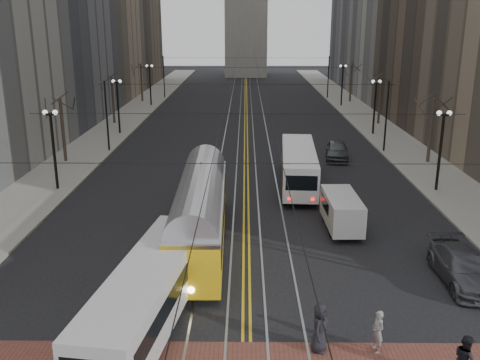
{
  "coord_description": "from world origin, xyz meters",
  "views": [
    {
      "loc": [
        -0.07,
        -18.85,
        11.84
      ],
      "look_at": [
        -0.37,
        10.72,
        3.0
      ],
      "focal_mm": 40.0,
      "sensor_mm": 36.0,
      "label": 1
    }
  ],
  "objects_px": {
    "transit_bus": "(149,297)",
    "streetcar": "(200,217)",
    "cargo_van": "(342,213)",
    "sedan_parked": "(463,267)",
    "pedestrian_b": "(378,331)",
    "pedestrian_c": "(465,359)",
    "pedestrian_a": "(320,328)",
    "sedan_grey": "(337,150)",
    "rear_bus": "(298,168)"
  },
  "relations": [
    {
      "from": "transit_bus",
      "to": "rear_bus",
      "type": "distance_m",
      "value": 20.68
    },
    {
      "from": "pedestrian_c",
      "to": "sedan_grey",
      "type": "bearing_deg",
      "value": -4.98
    },
    {
      "from": "rear_bus",
      "to": "sedan_parked",
      "type": "bearing_deg",
      "value": -63.94
    },
    {
      "from": "cargo_van",
      "to": "sedan_grey",
      "type": "distance_m",
      "value": 16.93
    },
    {
      "from": "cargo_van",
      "to": "sedan_parked",
      "type": "height_order",
      "value": "cargo_van"
    },
    {
      "from": "sedan_parked",
      "to": "pedestrian_b",
      "type": "relative_size",
      "value": 3.23
    },
    {
      "from": "sedan_grey",
      "to": "pedestrian_b",
      "type": "distance_m",
      "value": 29.04
    },
    {
      "from": "cargo_van",
      "to": "pedestrian_c",
      "type": "height_order",
      "value": "cargo_van"
    },
    {
      "from": "transit_bus",
      "to": "pedestrian_a",
      "type": "xyz_separation_m",
      "value": [
        6.55,
        -1.5,
        -0.39
      ]
    },
    {
      "from": "rear_bus",
      "to": "cargo_van",
      "type": "height_order",
      "value": "rear_bus"
    },
    {
      "from": "streetcar",
      "to": "sedan_parked",
      "type": "distance_m",
      "value": 13.36
    },
    {
      "from": "cargo_van",
      "to": "pedestrian_a",
      "type": "xyz_separation_m",
      "value": [
        -2.89,
        -12.11,
        -0.07
      ]
    },
    {
      "from": "sedan_grey",
      "to": "pedestrian_c",
      "type": "distance_m",
      "value": 30.64
    },
    {
      "from": "pedestrian_a",
      "to": "streetcar",
      "type": "bearing_deg",
      "value": 50.58
    },
    {
      "from": "pedestrian_b",
      "to": "pedestrian_c",
      "type": "height_order",
      "value": "pedestrian_c"
    },
    {
      "from": "pedestrian_a",
      "to": "cargo_van",
      "type": "bearing_deg",
      "value": 9.19
    },
    {
      "from": "streetcar",
      "to": "pedestrian_a",
      "type": "relative_size",
      "value": 7.09
    },
    {
      "from": "rear_bus",
      "to": "pedestrian_a",
      "type": "xyz_separation_m",
      "value": [
        -1.17,
        -20.69,
        -0.44
      ]
    },
    {
      "from": "pedestrian_a",
      "to": "pedestrian_b",
      "type": "distance_m",
      "value": 2.15
    },
    {
      "from": "sedan_grey",
      "to": "pedestrian_a",
      "type": "distance_m",
      "value": 29.35
    },
    {
      "from": "pedestrian_a",
      "to": "sedan_grey",
      "type": "bearing_deg",
      "value": 12.08
    },
    {
      "from": "pedestrian_a",
      "to": "pedestrian_b",
      "type": "bearing_deg",
      "value": -67.4
    },
    {
      "from": "sedan_parked",
      "to": "pedestrian_c",
      "type": "bearing_deg",
      "value": -110.24
    },
    {
      "from": "transit_bus",
      "to": "streetcar",
      "type": "distance_m",
      "value": 8.39
    },
    {
      "from": "transit_bus",
      "to": "sedan_grey",
      "type": "bearing_deg",
      "value": 74.59
    },
    {
      "from": "transit_bus",
      "to": "pedestrian_b",
      "type": "height_order",
      "value": "transit_bus"
    },
    {
      "from": "transit_bus",
      "to": "sedan_grey",
      "type": "xyz_separation_m",
      "value": [
        11.91,
        27.36,
        -0.56
      ]
    },
    {
      "from": "transit_bus",
      "to": "streetcar",
      "type": "bearing_deg",
      "value": 88.83
    },
    {
      "from": "transit_bus",
      "to": "streetcar",
      "type": "height_order",
      "value": "streetcar"
    },
    {
      "from": "streetcar",
      "to": "transit_bus",
      "type": "bearing_deg",
      "value": -100.5
    },
    {
      "from": "transit_bus",
      "to": "sedan_grey",
      "type": "distance_m",
      "value": 29.84
    },
    {
      "from": "streetcar",
      "to": "pedestrian_c",
      "type": "distance_m",
      "value": 15.2
    },
    {
      "from": "sedan_parked",
      "to": "pedestrian_b",
      "type": "bearing_deg",
      "value": -133.18
    },
    {
      "from": "transit_bus",
      "to": "rear_bus",
      "type": "xyz_separation_m",
      "value": [
        7.71,
        19.19,
        0.05
      ]
    },
    {
      "from": "transit_bus",
      "to": "sedan_parked",
      "type": "xyz_separation_m",
      "value": [
        13.99,
        4.04,
        -0.6
      ]
    },
    {
      "from": "rear_bus",
      "to": "pedestrian_b",
      "type": "xyz_separation_m",
      "value": [
        0.98,
        -20.69,
        -0.59
      ]
    },
    {
      "from": "sedan_grey",
      "to": "rear_bus",
      "type": "bearing_deg",
      "value": -109.53
    },
    {
      "from": "transit_bus",
      "to": "pedestrian_c",
      "type": "relative_size",
      "value": 6.12
    },
    {
      "from": "transit_bus",
      "to": "pedestrian_b",
      "type": "relative_size",
      "value": 6.69
    },
    {
      "from": "cargo_van",
      "to": "pedestrian_a",
      "type": "relative_size",
      "value": 2.45
    },
    {
      "from": "sedan_parked",
      "to": "pedestrian_c",
      "type": "xyz_separation_m",
      "value": [
        -2.78,
        -7.31,
        0.14
      ]
    },
    {
      "from": "streetcar",
      "to": "pedestrian_a",
      "type": "bearing_deg",
      "value": -63.24
    },
    {
      "from": "pedestrian_c",
      "to": "streetcar",
      "type": "bearing_deg",
      "value": 36.82
    },
    {
      "from": "cargo_van",
      "to": "sedan_parked",
      "type": "relative_size",
      "value": 0.89
    },
    {
      "from": "streetcar",
      "to": "pedestrian_b",
      "type": "height_order",
      "value": "streetcar"
    },
    {
      "from": "cargo_van",
      "to": "sedan_grey",
      "type": "height_order",
      "value": "cargo_van"
    },
    {
      "from": "rear_bus",
      "to": "pedestrian_b",
      "type": "distance_m",
      "value": 20.72
    },
    {
      "from": "transit_bus",
      "to": "streetcar",
      "type": "relative_size",
      "value": 0.8
    },
    {
      "from": "pedestrian_b",
      "to": "cargo_van",
      "type": "bearing_deg",
      "value": 156.52
    },
    {
      "from": "transit_bus",
      "to": "sedan_parked",
      "type": "bearing_deg",
      "value": 24.2
    }
  ]
}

